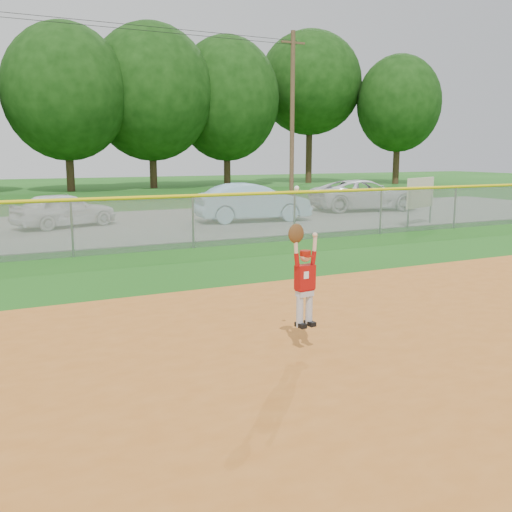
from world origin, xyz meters
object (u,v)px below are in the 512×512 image
at_px(car_white_a, 64,210).
at_px(ballplayer, 304,276).
at_px(sponsor_sign, 420,194).
at_px(car_white_b, 365,195).
at_px(car_blue, 253,202).

relative_size(car_white_a, ballplayer, 1.95).
relative_size(car_white_a, sponsor_sign, 1.96).
bearing_deg(ballplayer, car_white_b, 51.08).
xyz_separation_m(car_white_a, ballplayer, (1.05, -15.29, 0.41)).
relative_size(car_blue, sponsor_sign, 2.38).
relative_size(car_blue, ballplayer, 2.38).
bearing_deg(car_white_b, car_white_a, 100.07).
xyz_separation_m(car_white_b, ballplayer, (-12.57, -15.57, 0.33)).
xyz_separation_m(car_blue, car_white_b, (6.66, 1.65, -0.03)).
height_order(car_white_a, sponsor_sign, sponsor_sign).
bearing_deg(ballplayer, car_white_a, 93.95).
height_order(car_white_b, sponsor_sign, sponsor_sign).
bearing_deg(car_white_a, sponsor_sign, -133.32).
relative_size(car_white_b, ballplayer, 2.70).
distance_m(car_white_a, car_blue, 7.10).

